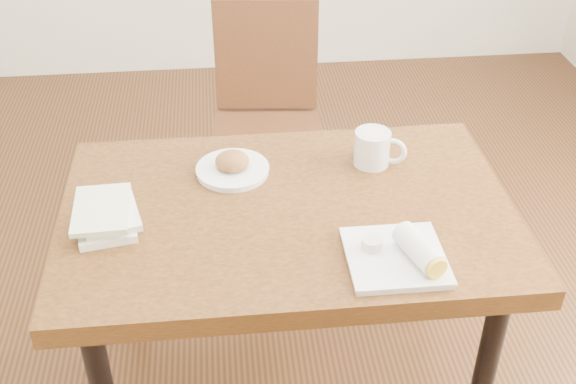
{
  "coord_description": "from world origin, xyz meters",
  "views": [
    {
      "loc": [
        -0.16,
        -1.56,
        1.9
      ],
      "look_at": [
        0.0,
        0.0,
        0.8
      ],
      "focal_mm": 45.0,
      "sensor_mm": 36.0,
      "label": 1
    }
  ],
  "objects": [
    {
      "name": "coffee_mug",
      "position": [
        0.27,
        0.19,
        0.8
      ],
      "size": [
        0.15,
        0.1,
        0.11
      ],
      "color": "white",
      "rests_on": "table"
    },
    {
      "name": "plate_burrito",
      "position": [
        0.25,
        -0.25,
        0.77
      ],
      "size": [
        0.24,
        0.24,
        0.08
      ],
      "color": "white",
      "rests_on": "table"
    },
    {
      "name": "plate_scone",
      "position": [
        -0.14,
        0.18,
        0.77
      ],
      "size": [
        0.21,
        0.21,
        0.07
      ],
      "color": "white",
      "rests_on": "table"
    },
    {
      "name": "book_stack",
      "position": [
        -0.48,
        -0.02,
        0.78
      ],
      "size": [
        0.19,
        0.24,
        0.06
      ],
      "color": "white",
      "rests_on": "table"
    },
    {
      "name": "table",
      "position": [
        0.0,
        0.0,
        0.67
      ],
      "size": [
        1.22,
        0.8,
        0.75
      ],
      "color": "brown",
      "rests_on": "ground"
    },
    {
      "name": "chair_far",
      "position": [
        0.01,
        0.93,
        0.55
      ],
      "size": [
        0.46,
        0.46,
        0.95
      ],
      "color": "#4D2916",
      "rests_on": "ground"
    }
  ]
}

